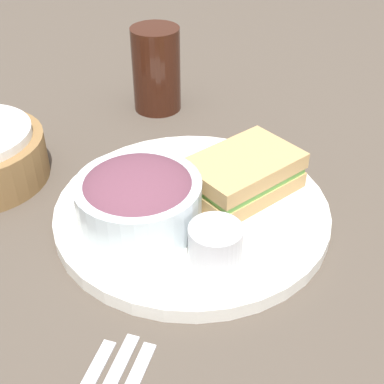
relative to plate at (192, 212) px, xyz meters
The scene contains 7 objects.
ground_plane 0.01m from the plate, ahead, with size 4.00×4.00×0.00m, color #4C4238.
plate is the anchor object (origin of this frame).
sandwich 0.07m from the plate, 19.70° to the right, with size 0.14×0.10×0.05m.
salad_bowl 0.08m from the plate, 157.85° to the left, with size 0.14×0.14×0.07m.
dressing_cup 0.09m from the plate, 121.13° to the right, with size 0.06×0.06×0.04m, color #B7B7BC.
orange_wedge 0.08m from the plate, 97.27° to the left, with size 0.04×0.04×0.04m, color orange.
drink_glass 0.29m from the plate, 54.45° to the left, with size 0.07×0.07×0.13m, color #38190F.
Camera 1 is at (-0.36, -0.34, 0.40)m, focal length 50.00 mm.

